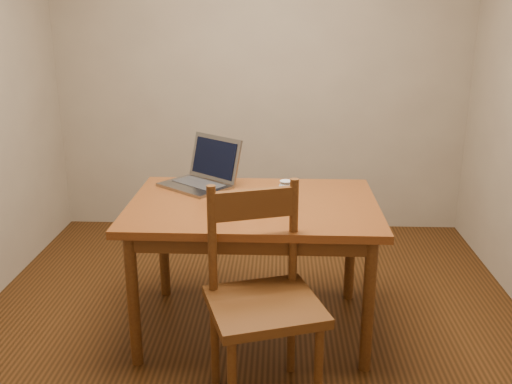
{
  "coord_description": "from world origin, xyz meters",
  "views": [
    {
      "loc": [
        0.16,
        -2.84,
        1.7
      ],
      "look_at": [
        0.03,
        -0.02,
        0.8
      ],
      "focal_mm": 40.0,
      "sensor_mm": 36.0,
      "label": 1
    }
  ],
  "objects_px": {
    "chair": "(263,290)",
    "table": "(253,218)",
    "laptop": "(204,173)",
    "plate": "(263,203)",
    "milk_glass": "(286,194)"
  },
  "relations": [
    {
      "from": "chair",
      "to": "laptop",
      "type": "xyz_separation_m",
      "value": [
        -0.37,
        0.91,
        0.27
      ]
    },
    {
      "from": "table",
      "to": "plate",
      "type": "relative_size",
      "value": 6.55
    },
    {
      "from": "chair",
      "to": "plate",
      "type": "distance_m",
      "value": 0.6
    },
    {
      "from": "plate",
      "to": "milk_glass",
      "type": "relative_size",
      "value": 1.38
    },
    {
      "from": "chair",
      "to": "milk_glass",
      "type": "bearing_deg",
      "value": 61.46
    },
    {
      "from": "chair",
      "to": "table",
      "type": "bearing_deg",
      "value": 78.62
    },
    {
      "from": "table",
      "to": "laptop",
      "type": "distance_m",
      "value": 0.46
    },
    {
      "from": "table",
      "to": "laptop",
      "type": "relative_size",
      "value": 2.6
    },
    {
      "from": "chair",
      "to": "laptop",
      "type": "distance_m",
      "value": 1.02
    },
    {
      "from": "plate",
      "to": "laptop",
      "type": "xyz_separation_m",
      "value": [
        -0.35,
        0.35,
        0.06
      ]
    },
    {
      "from": "chair",
      "to": "laptop",
      "type": "height_order",
      "value": "laptop"
    },
    {
      "from": "laptop",
      "to": "chair",
      "type": "bearing_deg",
      "value": -28.89
    },
    {
      "from": "chair",
      "to": "laptop",
      "type": "relative_size",
      "value": 1.16
    },
    {
      "from": "plate",
      "to": "milk_glass",
      "type": "distance_m",
      "value": 0.14
    },
    {
      "from": "table",
      "to": "chair",
      "type": "xyz_separation_m",
      "value": [
        0.07,
        -0.6,
        -0.11
      ]
    }
  ]
}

